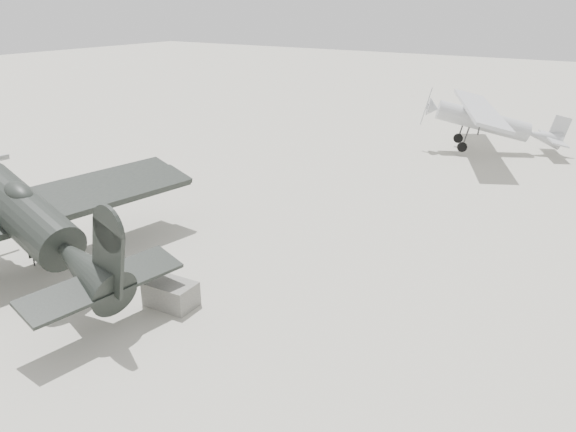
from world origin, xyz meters
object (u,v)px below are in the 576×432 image
object	(u,v)px
lowwing_monoplane	(31,221)
sign_board	(40,245)
highwing_monoplane	(489,118)
equipment_block	(171,294)

from	to	relation	value
lowwing_monoplane	sign_board	bearing A→B (deg)	152.00
lowwing_monoplane	highwing_monoplane	xyz separation A→B (m)	(7.20, 24.37, -0.17)
highwing_monoplane	equipment_block	bearing A→B (deg)	-120.08
lowwing_monoplane	highwing_monoplane	distance (m)	25.41
lowwing_monoplane	equipment_block	size ratio (longest dim) A/B	8.73
highwing_monoplane	equipment_block	world-z (taller)	highwing_monoplane
lowwing_monoplane	sign_board	world-z (taller)	lowwing_monoplane
lowwing_monoplane	sign_board	size ratio (longest dim) A/B	11.19
lowwing_monoplane	equipment_block	distance (m)	4.84
lowwing_monoplane	sign_board	xyz separation A→B (m)	(-1.32, 0.95, -1.49)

